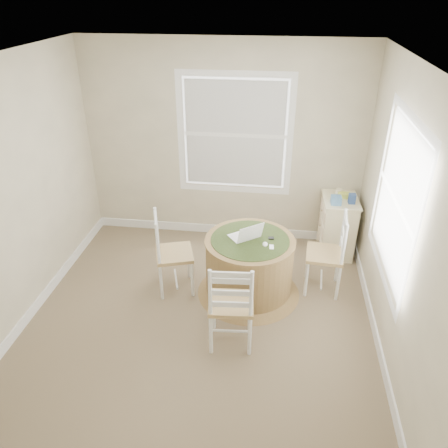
# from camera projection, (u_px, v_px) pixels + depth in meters

# --- Properties ---
(room) EXTENTS (3.64, 3.64, 2.64)m
(room) POSITION_uv_depth(u_px,v_px,m) (218.00, 202.00, 4.15)
(room) COLOR #7B6A4E
(room) RESTS_ON ground
(round_table) EXTENTS (1.17, 1.17, 0.71)m
(round_table) POSITION_uv_depth(u_px,v_px,m) (249.00, 264.00, 4.86)
(round_table) COLOR olive
(round_table) RESTS_ON ground
(chair_left) EXTENTS (0.51, 0.52, 0.95)m
(chair_left) POSITION_uv_depth(u_px,v_px,m) (174.00, 253.00, 4.88)
(chair_left) COLOR white
(chair_left) RESTS_ON ground
(chair_near) EXTENTS (0.45, 0.43, 0.95)m
(chair_near) POSITION_uv_depth(u_px,v_px,m) (231.00, 303.00, 4.13)
(chair_near) COLOR white
(chair_near) RESTS_ON ground
(chair_right) EXTENTS (0.43, 0.45, 0.95)m
(chair_right) POSITION_uv_depth(u_px,v_px,m) (325.00, 254.00, 4.87)
(chair_right) COLOR white
(chair_right) RESTS_ON ground
(laptop) EXTENTS (0.41, 0.40, 0.22)m
(laptop) POSITION_uv_depth(u_px,v_px,m) (246.00, 235.00, 4.72)
(laptop) COLOR white
(laptop) RESTS_ON round_table
(mouse) EXTENTS (0.06, 0.09, 0.03)m
(mouse) POSITION_uv_depth(u_px,v_px,m) (265.00, 244.00, 4.61)
(mouse) COLOR white
(mouse) RESTS_ON round_table
(phone) EXTENTS (0.05, 0.09, 0.02)m
(phone) POSITION_uv_depth(u_px,v_px,m) (272.00, 247.00, 4.57)
(phone) COLOR #B7BABF
(phone) RESTS_ON round_table
(keys) EXTENTS (0.06, 0.05, 0.02)m
(keys) POSITION_uv_depth(u_px,v_px,m) (271.00, 239.00, 4.71)
(keys) COLOR black
(keys) RESTS_ON round_table
(corner_chest) EXTENTS (0.45, 0.59, 0.77)m
(corner_chest) POSITION_uv_depth(u_px,v_px,m) (337.00, 226.00, 5.61)
(corner_chest) COLOR beige
(corner_chest) RESTS_ON ground
(tissue_box) EXTENTS (0.12, 0.12, 0.10)m
(tissue_box) POSITION_uv_depth(u_px,v_px,m) (336.00, 200.00, 5.28)
(tissue_box) COLOR #4E81B4
(tissue_box) RESTS_ON corner_chest
(box_yellow) EXTENTS (0.15, 0.10, 0.06)m
(box_yellow) POSITION_uv_depth(u_px,v_px,m) (344.00, 195.00, 5.44)
(box_yellow) COLOR #CBD84C
(box_yellow) RESTS_ON corner_chest
(box_blue) EXTENTS (0.08, 0.08, 0.12)m
(box_blue) POSITION_uv_depth(u_px,v_px,m) (352.00, 199.00, 5.29)
(box_blue) COLOR #2D4A89
(box_blue) RESTS_ON corner_chest
(cup_cream) EXTENTS (0.07, 0.07, 0.09)m
(cup_cream) POSITION_uv_depth(u_px,v_px,m) (339.00, 192.00, 5.49)
(cup_cream) COLOR beige
(cup_cream) RESTS_ON corner_chest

